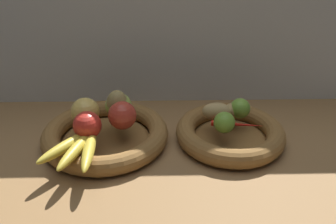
# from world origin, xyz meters

# --- Properties ---
(ground_plane) EXTENTS (1.40, 0.90, 0.03)m
(ground_plane) POSITION_xyz_m (0.00, 0.00, -0.01)
(ground_plane) COLOR olive
(back_wall) EXTENTS (1.40, 0.03, 0.55)m
(back_wall) POSITION_xyz_m (0.00, 0.30, 0.28)
(back_wall) COLOR silver
(back_wall) RESTS_ON ground_plane
(fruit_bowl_left) EXTENTS (0.34, 0.34, 0.05)m
(fruit_bowl_left) POSITION_xyz_m (-0.18, 0.04, 0.02)
(fruit_bowl_left) COLOR brown
(fruit_bowl_left) RESTS_ON ground_plane
(fruit_bowl_right) EXTENTS (0.30, 0.30, 0.05)m
(fruit_bowl_right) POSITION_xyz_m (0.16, 0.04, 0.02)
(fruit_bowl_right) COLOR brown
(fruit_bowl_right) RESTS_ON ground_plane
(apple_green_back) EXTENTS (0.07, 0.07, 0.07)m
(apple_green_back) POSITION_xyz_m (-0.15, 0.08, 0.09)
(apple_green_back) COLOR #99B74C
(apple_green_back) RESTS_ON fruit_bowl_left
(apple_red_front) EXTENTS (0.07, 0.07, 0.07)m
(apple_red_front) POSITION_xyz_m (-0.21, -0.02, 0.09)
(apple_red_front) COLOR red
(apple_red_front) RESTS_ON fruit_bowl_left
(apple_red_right) EXTENTS (0.07, 0.07, 0.07)m
(apple_red_right) POSITION_xyz_m (-0.13, 0.03, 0.09)
(apple_red_right) COLOR #B73828
(apple_red_right) RESTS_ON fruit_bowl_left
(apple_golden_left) EXTENTS (0.08, 0.08, 0.08)m
(apple_golden_left) POSITION_xyz_m (-0.23, 0.05, 0.09)
(apple_golden_left) COLOR #DBB756
(apple_golden_left) RESTS_ON fruit_bowl_left
(pear_brown) EXTENTS (0.08, 0.08, 0.09)m
(pear_brown) POSITION_xyz_m (-0.15, 0.08, 0.09)
(pear_brown) COLOR olive
(pear_brown) RESTS_ON fruit_bowl_left
(banana_bunch_front) EXTENTS (0.14, 0.19, 0.03)m
(banana_bunch_front) POSITION_xyz_m (-0.23, -0.08, 0.07)
(banana_bunch_front) COLOR gold
(banana_bunch_front) RESTS_ON fruit_bowl_left
(potato_back) EXTENTS (0.08, 0.06, 0.04)m
(potato_back) POSITION_xyz_m (0.18, 0.08, 0.07)
(potato_back) COLOR #A38451
(potato_back) RESTS_ON fruit_bowl_right
(potato_oblong) EXTENTS (0.08, 0.05, 0.05)m
(potato_oblong) POSITION_xyz_m (0.12, 0.07, 0.08)
(potato_oblong) COLOR tan
(potato_oblong) RESTS_ON fruit_bowl_right
(lime_near) EXTENTS (0.06, 0.06, 0.06)m
(lime_near) POSITION_xyz_m (0.13, -0.00, 0.08)
(lime_near) COLOR #6B9E33
(lime_near) RESTS_ON fruit_bowl_right
(lime_far) EXTENTS (0.06, 0.06, 0.06)m
(lime_far) POSITION_xyz_m (0.19, 0.08, 0.08)
(lime_far) COLOR #6B9E33
(lime_far) RESTS_ON fruit_bowl_right
(chili_pepper) EXTENTS (0.14, 0.03, 0.02)m
(chili_pepper) POSITION_xyz_m (0.17, 0.02, 0.06)
(chili_pepper) COLOR red
(chili_pepper) RESTS_ON fruit_bowl_right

